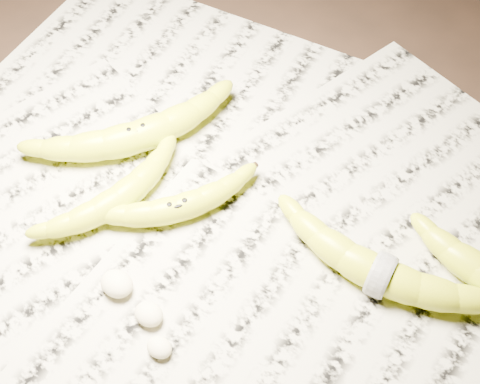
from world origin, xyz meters
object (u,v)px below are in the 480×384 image
Objects in this scene: banana_taped at (381,273)px; banana_left_b at (118,197)px; banana_center at (177,206)px; banana_left_a at (137,135)px.

banana_left_b is at bearing -170.53° from banana_taped.
banana_left_b is 0.07m from banana_center.
banana_left_b reaches higher than banana_center.
banana_taped is (0.34, 0.00, -0.00)m from banana_left_a.
banana_taped is at bearing -40.19° from banana_center.
banana_left_a reaches higher than banana_center.
banana_left_a reaches higher than banana_left_b.
banana_left_b is 0.73× the size of banana_taped.
banana_center is at bearing -52.83° from banana_left_b.
banana_left_a is 0.34m from banana_taped.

